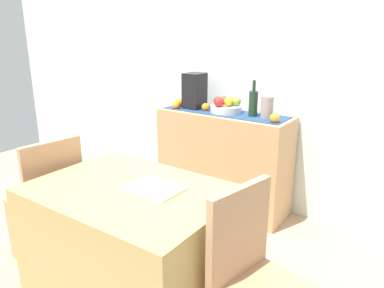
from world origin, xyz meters
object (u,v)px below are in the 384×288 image
at_px(coffee_maker, 195,91).
at_px(open_book, 155,188).
at_px(sideboard_console, 223,161).
at_px(ceramic_vase, 267,108).
at_px(dining_table, 133,247).
at_px(wine_bottle, 253,103).
at_px(fruit_bowl, 226,109).
at_px(chair_near_window, 49,223).

height_order(coffee_maker, open_book, coffee_maker).
relative_size(sideboard_console, ceramic_vase, 6.48).
bearing_deg(dining_table, ceramic_vase, 82.90).
distance_m(wine_bottle, dining_table, 1.53).
distance_m(fruit_bowl, wine_bottle, 0.26).
relative_size(fruit_bowl, dining_table, 0.25).
height_order(wine_bottle, coffee_maker, coffee_maker).
height_order(sideboard_console, ceramic_vase, ceramic_vase).
height_order(sideboard_console, wine_bottle, wine_bottle).
bearing_deg(open_book, chair_near_window, -174.60).
xyz_separation_m(fruit_bowl, wine_bottle, (0.25, 0.00, 0.08)).
distance_m(sideboard_console, wine_bottle, 0.61).
height_order(sideboard_console, chair_near_window, chair_near_window).
bearing_deg(coffee_maker, dining_table, -69.30).
height_order(coffee_maker, dining_table, coffee_maker).
xyz_separation_m(wine_bottle, open_book, (0.08, -1.33, -0.25)).
distance_m(fruit_bowl, coffee_maker, 0.35).
distance_m(wine_bottle, chair_near_window, 1.79).
height_order(dining_table, open_book, open_book).
xyz_separation_m(ceramic_vase, dining_table, (-0.17, -1.39, -0.60)).
height_order(sideboard_console, open_book, sideboard_console).
xyz_separation_m(dining_table, open_book, (0.13, 0.06, 0.38)).
xyz_separation_m(coffee_maker, ceramic_vase, (0.70, 0.00, -0.07)).
bearing_deg(chair_near_window, coffee_maker, 78.38).
distance_m(sideboard_console, ceramic_vase, 0.66).
bearing_deg(wine_bottle, fruit_bowl, 180.00).
relative_size(fruit_bowl, open_book, 0.96).
bearing_deg(coffee_maker, open_book, -63.81).
height_order(fruit_bowl, ceramic_vase, ceramic_vase).
height_order(fruit_bowl, dining_table, fruit_bowl).
bearing_deg(sideboard_console, chair_near_window, -113.24).
relative_size(ceramic_vase, open_book, 0.65).
bearing_deg(open_book, ceramic_vase, 89.52).
bearing_deg(chair_near_window, dining_table, 0.16).
height_order(sideboard_console, dining_table, sideboard_console).
relative_size(coffee_maker, ceramic_vase, 1.76).
bearing_deg(fruit_bowl, sideboard_console, 180.00).
xyz_separation_m(fruit_bowl, dining_table, (0.20, -1.39, -0.55)).
relative_size(wine_bottle, dining_table, 0.27).
height_order(fruit_bowl, open_book, fruit_bowl).
bearing_deg(coffee_maker, wine_bottle, 0.00).
bearing_deg(chair_near_window, sideboard_console, 66.76).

